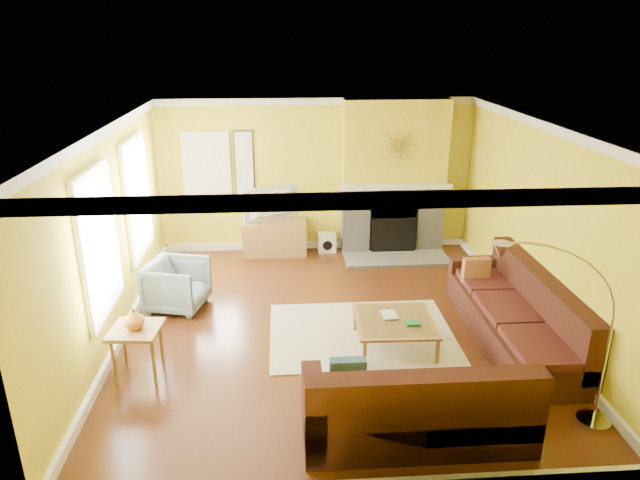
{
  "coord_description": "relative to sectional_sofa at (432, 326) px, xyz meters",
  "views": [
    {
      "loc": [
        -0.62,
        -6.82,
        3.78
      ],
      "look_at": [
        -0.11,
        0.4,
        1.1
      ],
      "focal_mm": 32.0,
      "sensor_mm": 36.0,
      "label": 1
    }
  ],
  "objects": [
    {
      "name": "wall_left",
      "position": [
        -3.9,
        0.9,
        0.9
      ],
      "size": [
        0.02,
        6.0,
        2.7
      ],
      "primitive_type": "cube",
      "color": "yellow",
      "rests_on": "ground"
    },
    {
      "name": "coffee_table",
      "position": [
        -0.39,
        0.31,
        -0.26
      ],
      "size": [
        1.0,
        1.0,
        0.39
      ],
      "primitive_type": null,
      "rotation": [
        0.0,
        0.0,
        -0.02
      ],
      "color": "white",
      "rests_on": "floor"
    },
    {
      "name": "crown_molding",
      "position": [
        -1.14,
        0.9,
        2.19
      ],
      "size": [
        5.5,
        6.0,
        0.12
      ],
      "primitive_type": null,
      "color": "white",
      "rests_on": "ceiling"
    },
    {
      "name": "window_back",
      "position": [
        -3.04,
        3.86,
        1.1
      ],
      "size": [
        0.82,
        0.06,
        1.22
      ],
      "primitive_type": "cube",
      "color": "white",
      "rests_on": "wall_back"
    },
    {
      "name": "book",
      "position": [
        -0.54,
        0.41,
        -0.05
      ],
      "size": [
        0.21,
        0.27,
        0.02
      ],
      "primitive_type": "imported",
      "rotation": [
        0.0,
        0.0,
        0.08
      ],
      "color": "white",
      "rests_on": "coffee_table"
    },
    {
      "name": "media_console",
      "position": [
        -1.91,
        3.62,
        -0.14
      ],
      "size": [
        1.12,
        0.5,
        0.62
      ],
      "primitive_type": "cube",
      "color": "olive",
      "rests_on": "floor"
    },
    {
      "name": "sunburst",
      "position": [
        0.21,
        3.47,
        1.5
      ],
      "size": [
        0.7,
        0.04,
        0.7
      ],
      "primitive_type": null,
      "color": "olive",
      "rests_on": "fireplace"
    },
    {
      "name": "subwoofer",
      "position": [
        -0.97,
        3.71,
        -0.29
      ],
      "size": [
        0.32,
        0.32,
        0.32
      ],
      "primitive_type": "cube",
      "color": "white",
      "rests_on": "floor"
    },
    {
      "name": "side_table",
      "position": [
        -3.46,
        -0.08,
        -0.15
      ],
      "size": [
        0.6,
        0.6,
        0.6
      ],
      "primitive_type": null,
      "rotation": [
        0.0,
        0.0,
        -0.09
      ],
      "color": "olive",
      "rests_on": "floor"
    },
    {
      "name": "wall_art",
      "position": [
        -2.39,
        3.87,
        1.15
      ],
      "size": [
        0.34,
        0.04,
        1.14
      ],
      "primitive_type": "cube",
      "color": "white",
      "rests_on": "wall_back"
    },
    {
      "name": "ceiling",
      "position": [
        -1.14,
        0.9,
        2.26
      ],
      "size": [
        5.5,
        6.0,
        0.02
      ],
      "primitive_type": "cube",
      "color": "white",
      "rests_on": "ground"
    },
    {
      "name": "tv",
      "position": [
        -1.91,
        3.62,
        0.47
      ],
      "size": [
        1.01,
        0.55,
        0.6
      ],
      "primitive_type": "imported",
      "rotation": [
        0.0,
        0.0,
        3.56
      ],
      "color": "black",
      "rests_on": "media_console"
    },
    {
      "name": "armchair",
      "position": [
        -3.28,
        1.6,
        -0.09
      ],
      "size": [
        0.95,
        0.94,
        0.72
      ],
      "primitive_type": "imported",
      "rotation": [
        0.0,
        0.0,
        1.32
      ],
      "color": "gray",
      "rests_on": "floor"
    },
    {
      "name": "fireplace",
      "position": [
        0.21,
        3.7,
        0.9
      ],
      "size": [
        1.8,
        0.4,
        2.7
      ],
      "primitive_type": null,
      "color": "gray",
      "rests_on": "floor"
    },
    {
      "name": "mantel",
      "position": [
        0.21,
        3.46,
        0.8
      ],
      "size": [
        1.92,
        0.22,
        0.08
      ],
      "primitive_type": "cube",
      "color": "white",
      "rests_on": "fireplace"
    },
    {
      "name": "floor",
      "position": [
        -1.14,
        0.9,
        -0.46
      ],
      "size": [
        5.5,
        6.0,
        0.02
      ],
      "primitive_type": "cube",
      "color": "#5A2B13",
      "rests_on": "ground"
    },
    {
      "name": "window_left_near",
      "position": [
        -3.86,
        2.2,
        1.05
      ],
      "size": [
        0.06,
        1.22,
        1.72
      ],
      "primitive_type": "cube",
      "color": "white",
      "rests_on": "wall_left"
    },
    {
      "name": "wall_front",
      "position": [
        -1.14,
        -2.11,
        0.9
      ],
      "size": [
        5.5,
        0.02,
        2.7
      ],
      "primitive_type": "cube",
      "color": "yellow",
      "rests_on": "ground"
    },
    {
      "name": "sectional_sofa",
      "position": [
        0.0,
        0.0,
        0.0
      ],
      "size": [
        3.21,
        3.6,
        0.9
      ],
      "primitive_type": null,
      "color": "#371811",
      "rests_on": "floor"
    },
    {
      "name": "wall_back",
      "position": [
        -1.14,
        3.91,
        0.9
      ],
      "size": [
        5.5,
        0.02,
        2.7
      ],
      "primitive_type": "cube",
      "color": "yellow",
      "rests_on": "ground"
    },
    {
      "name": "hearth",
      "position": [
        0.21,
        3.15,
        -0.42
      ],
      "size": [
        1.8,
        0.7,
        0.06
      ],
      "primitive_type": "cube",
      "color": "gray",
      "rests_on": "floor"
    },
    {
      "name": "window_left_far",
      "position": [
        -3.86,
        0.3,
        1.05
      ],
      "size": [
        0.06,
        1.22,
        1.72
      ],
      "primitive_type": "cube",
      "color": "white",
      "rests_on": "wall_left"
    },
    {
      "name": "arc_lamp",
      "position": [
        0.81,
        -1.32,
        0.55
      ],
      "size": [
        1.28,
        0.36,
        1.99
      ],
      "primitive_type": null,
      "color": "silver",
      "rests_on": "floor"
    },
    {
      "name": "baseboard",
      "position": [
        -1.14,
        0.9,
        -0.39
      ],
      "size": [
        5.5,
        6.0,
        0.12
      ],
      "primitive_type": null,
      "color": "white",
      "rests_on": "floor"
    },
    {
      "name": "wall_right",
      "position": [
        1.62,
        0.9,
        0.9
      ],
      "size": [
        0.02,
        6.0,
        2.7
      ],
      "primitive_type": "cube",
      "color": "yellow",
      "rests_on": "ground"
    },
    {
      "name": "vase",
      "position": [
        -3.46,
        -0.08,
        0.28
      ],
      "size": [
        0.3,
        0.3,
        0.25
      ],
      "primitive_type": "imported",
      "rotation": [
        0.0,
        0.0,
        -0.33
      ],
      "color": "orange",
      "rests_on": "side_table"
    },
    {
      "name": "rug",
      "position": [
        -0.75,
        0.66,
        -0.44
      ],
      "size": [
        2.4,
        1.8,
        0.02
      ],
      "primitive_type": "cube",
      "color": "beige",
      "rests_on": "floor"
    }
  ]
}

